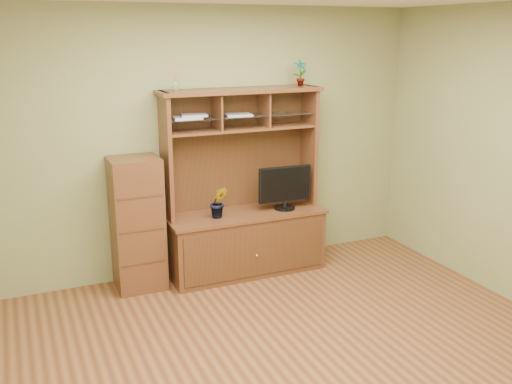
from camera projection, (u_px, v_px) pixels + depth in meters
room at (307, 189)px, 4.08m from camera, size 4.54×4.04×2.74m
media_hutch at (244, 223)px, 5.91m from camera, size 1.66×0.61×1.90m
monitor at (285, 187)px, 5.90m from camera, size 0.57×0.22×0.45m
orchid_plant at (219, 202)px, 5.64m from camera, size 0.21×0.19×0.32m
top_plant at (300, 73)px, 5.83m from camera, size 0.14×0.10×0.27m
reed_diffuser at (175, 79)px, 5.33m from camera, size 0.06×0.06×0.28m
magazines at (206, 116)px, 5.54m from camera, size 0.81×0.24×0.04m
side_cabinet at (137, 224)px, 5.49m from camera, size 0.47×0.42×1.30m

